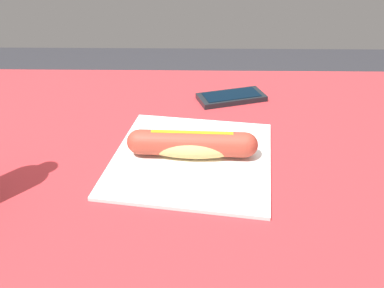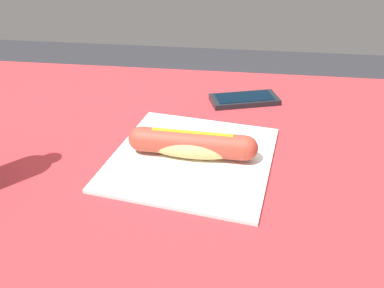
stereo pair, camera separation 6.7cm
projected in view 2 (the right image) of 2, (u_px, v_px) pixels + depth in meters
name	position (u px, v px, depth m)	size (l,w,h in m)	color
dining_table	(168.00, 211.00, 0.79)	(1.19, 0.79, 0.76)	brown
paper_wrapper	(192.00, 158.00, 0.68)	(0.26, 0.27, 0.01)	white
hot_dog	(192.00, 144.00, 0.67)	(0.22, 0.06, 0.05)	#DBB26B
cell_phone	(244.00, 99.00, 0.88)	(0.16, 0.11, 0.01)	black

